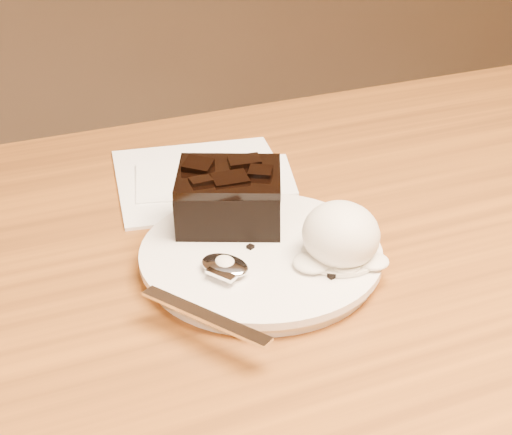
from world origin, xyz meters
name	(u,v)px	position (x,y,z in m)	size (l,w,h in m)	color
plate	(261,258)	(-0.11, 0.07, 0.76)	(0.19, 0.19, 0.02)	silver
brownie	(229,200)	(-0.11, 0.13, 0.79)	(0.08, 0.07, 0.04)	black
ice_cream_scoop	(341,234)	(-0.05, 0.04, 0.79)	(0.06, 0.06, 0.05)	white
melt_puddle	(340,256)	(-0.05, 0.04, 0.77)	(0.06, 0.06, 0.00)	white
spoon	(225,267)	(-0.14, 0.06, 0.77)	(0.03, 0.16, 0.01)	silver
napkin	(202,178)	(-0.10, 0.24, 0.75)	(0.16, 0.16, 0.01)	white
crumb_a	(332,276)	(-0.07, 0.02, 0.77)	(0.01, 0.01, 0.00)	black
crumb_b	(250,247)	(-0.11, 0.08, 0.77)	(0.01, 0.01, 0.00)	black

